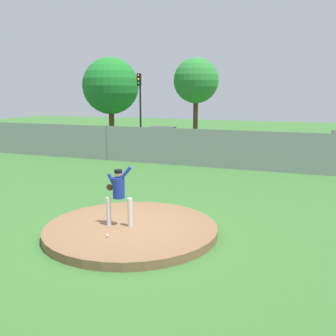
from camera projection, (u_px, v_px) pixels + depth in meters
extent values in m
plane|color=#386B2D|center=(196.00, 185.00, 15.93)|extent=(80.00, 80.00, 0.00)
cube|color=#2B2B2D|center=(237.00, 155.00, 23.71)|extent=(44.00, 7.00, 0.01)
cylinder|color=brown|center=(131.00, 229.00, 10.42)|extent=(4.68, 4.68, 0.22)
cylinder|color=silver|center=(109.00, 211.00, 10.36)|extent=(0.13, 0.13, 0.78)
cylinder|color=silver|center=(130.00, 212.00, 10.27)|extent=(0.13, 0.13, 0.78)
cylinder|color=navy|center=(119.00, 188.00, 10.19)|extent=(0.32, 0.32, 0.56)
cylinder|color=navy|center=(124.00, 174.00, 10.05)|extent=(0.41, 0.18, 0.46)
cylinder|color=navy|center=(113.00, 182.00, 10.22)|extent=(0.29, 0.15, 0.46)
ellipsoid|color=#4C2D14|center=(110.00, 187.00, 10.34)|extent=(0.20, 0.12, 0.18)
sphere|color=tan|center=(118.00, 174.00, 10.12)|extent=(0.20, 0.20, 0.20)
cylinder|color=black|center=(118.00, 171.00, 10.10)|extent=(0.21, 0.21, 0.09)
sphere|color=white|center=(108.00, 236.00, 9.56)|extent=(0.07, 0.07, 0.07)
cube|color=gray|center=(220.00, 149.00, 19.40)|extent=(32.58, 0.03, 1.96)
cylinder|color=slate|center=(107.00, 142.00, 21.71)|extent=(0.07, 0.07, 2.06)
cube|color=tan|center=(158.00, 142.00, 25.06)|extent=(2.10, 4.66, 0.66)
cube|color=black|center=(158.00, 132.00, 24.94)|extent=(1.83, 2.60, 0.57)
cylinder|color=black|center=(165.00, 144.00, 26.44)|extent=(1.93, 0.75, 0.64)
cylinder|color=black|center=(151.00, 150.00, 23.80)|extent=(1.93, 0.75, 0.64)
cone|color=orange|center=(111.00, 148.00, 24.93)|extent=(0.32, 0.32, 0.55)
cube|color=black|center=(111.00, 152.00, 24.98)|extent=(0.40, 0.40, 0.03)
cylinder|color=black|center=(140.00, 108.00, 29.67)|extent=(0.14, 0.14, 5.25)
cube|color=black|center=(139.00, 80.00, 29.10)|extent=(0.28, 0.24, 0.90)
sphere|color=red|center=(138.00, 76.00, 28.93)|extent=(0.18, 0.18, 0.18)
sphere|color=orange|center=(138.00, 79.00, 28.99)|extent=(0.18, 0.18, 0.18)
sphere|color=green|center=(138.00, 83.00, 29.04)|extent=(0.18, 0.18, 0.18)
cylinder|color=#4C331E|center=(112.00, 121.00, 34.89)|extent=(0.48, 0.48, 2.67)
sphere|color=#1E7A29|center=(111.00, 86.00, 34.30)|extent=(5.03, 5.03, 5.03)
cylinder|color=#4C331E|center=(195.00, 117.00, 33.94)|extent=(0.42, 0.42, 3.49)
sphere|color=#2B8130|center=(196.00, 81.00, 33.34)|extent=(3.92, 3.92, 3.92)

